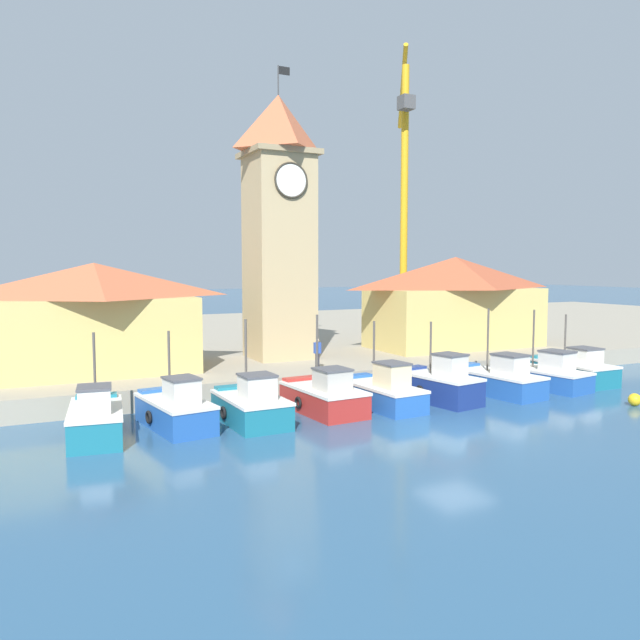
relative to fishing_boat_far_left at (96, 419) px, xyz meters
The scene contains 17 objects.
ground_plane 13.39m from the fishing_boat_far_left, 22.40° to the right, with size 300.00×300.00×0.00m, color #2D567A.
quay_wharf 26.53m from the fishing_boat_far_left, 62.23° to the left, with size 120.00×40.00×1.01m, color #9E937F.
fishing_boat_far_left is the anchor object (origin of this frame).
fishing_boat_left_outer 2.98m from the fishing_boat_far_left, ahead, with size 2.47×4.53×3.76m.
fishing_boat_left_inner 5.88m from the fishing_boat_far_left, ahead, with size 2.27×4.16×4.16m.
fishing_boat_mid_left 9.34m from the fishing_boat_far_left, ahead, with size 2.46×4.54×4.20m.
fishing_boat_center 12.09m from the fishing_boat_far_left, ahead, with size 2.23×4.74×3.83m.
fishing_boat_mid_right 15.09m from the fishing_boat_far_left, ahead, with size 2.53×4.42×3.71m.
fishing_boat_right_inner 18.73m from the fishing_boat_far_left, ahead, with size 2.55×5.02×4.20m.
fishing_boat_right_outer 21.99m from the fishing_boat_far_left, ahead, with size 2.76×5.09×4.03m.
fishing_boat_far_right 24.54m from the fishing_boat_far_left, ahead, with size 2.27×4.64×3.68m.
clock_tower 16.84m from the fishing_boat_far_left, 40.70° to the left, with size 3.86×3.86×16.49m.
warehouse_left 9.76m from the fishing_boat_far_left, 83.46° to the left, with size 9.74×6.32×5.46m.
warehouse_right 25.37m from the fishing_boat_far_left, 21.41° to the left, with size 11.49×5.65×5.89m.
port_crane_near 30.98m from the fishing_boat_far_left, 34.69° to the left, with size 5.15×8.34×21.95m.
mooring_buoy 23.09m from the fishing_boat_far_left, 12.32° to the right, with size 0.57×0.57×0.57m, color gold.
dock_worker_near_tower 12.32m from the fishing_boat_far_left, 23.01° to the left, with size 0.34×0.22×1.62m.
Camera 1 is at (-14.73, -18.59, 6.30)m, focal length 35.00 mm.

